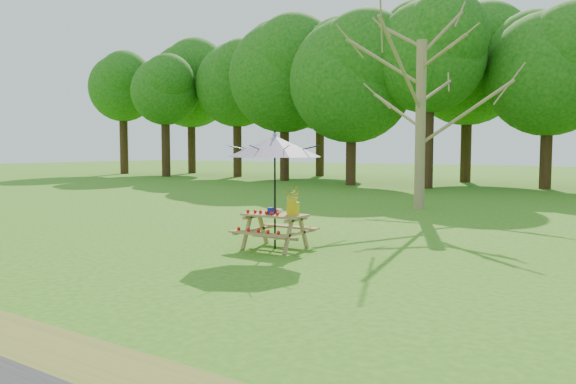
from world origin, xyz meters
The scene contains 7 objects.
ground centered at (0.00, 0.00, 0.00)m, with size 120.00×120.00×0.00m, color #317015.
treeline centered at (0.00, 22.00, 8.00)m, with size 60.00×12.00×16.00m, color #0E520F, non-canonical shape.
picnic_table centered at (3.32, 2.96, 0.33)m, with size 1.20×1.32×0.67m.
patio_umbrella centered at (3.32, 2.96, 1.95)m, with size 2.06×2.06×2.25m.
produce_bins centered at (3.25, 2.98, 0.72)m, with size 0.25×0.44×0.13m.
tomatoes_row centered at (3.17, 2.78, 0.71)m, with size 0.77×0.13×0.07m, color red, non-canonical shape.
flower_bucket centered at (3.70, 3.00, 0.96)m, with size 0.38×0.35×0.54m.
Camera 1 is at (9.45, -5.68, 1.91)m, focal length 35.00 mm.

